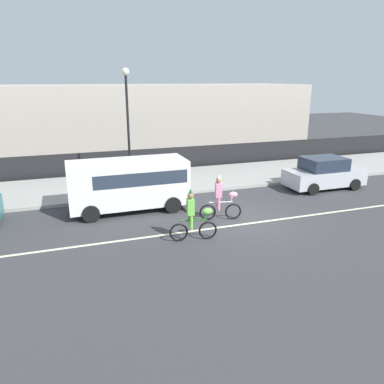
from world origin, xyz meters
The scene contains 10 objects.
ground_plane centered at (0.00, 0.00, 0.00)m, with size 80.00×80.00×0.00m, color #38383A.
road_centre_line centered at (0.00, -0.50, 0.00)m, with size 36.00×0.14×0.01m, color beige.
sidewalk_curb centered at (0.00, 6.50, 0.07)m, with size 60.00×5.00×0.15m, color #9E9B93.
fence_line centered at (0.00, 9.40, 0.70)m, with size 40.00×0.08×1.40m, color black.
building_backdrop centered at (-1.10, 18.00, 2.53)m, with size 28.00×8.00×5.05m, color #B2A899.
parade_cyclist_lime centered at (-2.67, -1.27, 0.84)m, with size 1.71×0.52×1.92m.
parade_cyclist_pink centered at (-0.97, 0.27, 0.84)m, with size 1.69×0.57×1.92m.
parked_van_white centered at (-4.21, 2.70, 1.28)m, with size 5.00×2.22×2.18m.
parked_car_silver centered at (5.91, 2.76, 0.78)m, with size 4.10×1.92×1.64m.
street_lamp_post centered at (-3.67, 5.65, 3.99)m, with size 0.36×0.36×5.86m.
Camera 1 is at (-6.72, -12.85, 5.51)m, focal length 35.00 mm.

